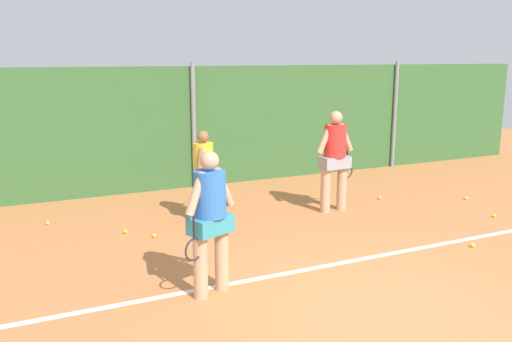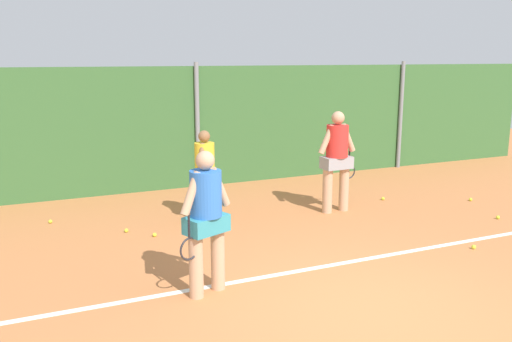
{
  "view_description": "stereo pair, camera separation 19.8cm",
  "coord_description": "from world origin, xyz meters",
  "px_view_note": "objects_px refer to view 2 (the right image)",
  "views": [
    {
      "loc": [
        -3.68,
        -4.56,
        2.87
      ],
      "look_at": [
        -0.15,
        3.04,
        1.08
      ],
      "focal_mm": 37.62,
      "sensor_mm": 36.0,
      "label": 1
    },
    {
      "loc": [
        -3.5,
        -4.64,
        2.87
      ],
      "look_at": [
        -0.15,
        3.04,
        1.08
      ],
      "focal_mm": 37.62,
      "sensor_mm": 36.0,
      "label": 2
    }
  ],
  "objects_px": {
    "player_backcourt_far": "(205,171)",
    "tennis_ball_5": "(498,217)",
    "tennis_ball_7": "(474,247)",
    "player_foreground_near": "(206,215)",
    "tennis_ball_10": "(383,199)",
    "tennis_ball_1": "(126,230)",
    "tennis_ball_3": "(50,221)",
    "player_midcourt": "(337,156)",
    "tennis_ball_2": "(155,235)",
    "tennis_ball_9": "(471,199)"
  },
  "relations": [
    {
      "from": "tennis_ball_10",
      "to": "player_backcourt_far",
      "type": "bearing_deg",
      "value": 177.92
    },
    {
      "from": "tennis_ball_1",
      "to": "player_backcourt_far",
      "type": "bearing_deg",
      "value": 4.66
    },
    {
      "from": "tennis_ball_5",
      "to": "tennis_ball_10",
      "type": "distance_m",
      "value": 2.2
    },
    {
      "from": "player_backcourt_far",
      "to": "tennis_ball_7",
      "type": "height_order",
      "value": "player_backcourt_far"
    },
    {
      "from": "player_foreground_near",
      "to": "tennis_ball_7",
      "type": "xyz_separation_m",
      "value": [
        4.21,
        -0.15,
        -0.97
      ]
    },
    {
      "from": "player_foreground_near",
      "to": "tennis_ball_10",
      "type": "xyz_separation_m",
      "value": [
        4.68,
        2.74,
        -0.97
      ]
    },
    {
      "from": "tennis_ball_1",
      "to": "tennis_ball_3",
      "type": "xyz_separation_m",
      "value": [
        -1.13,
        1.04,
        0.0
      ]
    },
    {
      "from": "player_foreground_near",
      "to": "tennis_ball_5",
      "type": "distance_m",
      "value": 5.92
    },
    {
      "from": "tennis_ball_1",
      "to": "tennis_ball_2",
      "type": "distance_m",
      "value": 0.56
    },
    {
      "from": "player_backcourt_far",
      "to": "tennis_ball_1",
      "type": "height_order",
      "value": "player_backcourt_far"
    },
    {
      "from": "player_foreground_near",
      "to": "tennis_ball_10",
      "type": "height_order",
      "value": "player_foreground_near"
    },
    {
      "from": "player_foreground_near",
      "to": "tennis_ball_9",
      "type": "xyz_separation_m",
      "value": [
        6.26,
        1.97,
        -0.97
      ]
    },
    {
      "from": "player_backcourt_far",
      "to": "tennis_ball_5",
      "type": "bearing_deg",
      "value": -79.38
    },
    {
      "from": "tennis_ball_1",
      "to": "tennis_ball_3",
      "type": "distance_m",
      "value": 1.54
    },
    {
      "from": "tennis_ball_5",
      "to": "tennis_ball_10",
      "type": "xyz_separation_m",
      "value": [
        -1.1,
        1.9,
        0.0
      ]
    },
    {
      "from": "tennis_ball_3",
      "to": "tennis_ball_5",
      "type": "xyz_separation_m",
      "value": [
        7.41,
        -2.96,
        0.0
      ]
    },
    {
      "from": "tennis_ball_5",
      "to": "player_foreground_near",
      "type": "bearing_deg",
      "value": -171.76
    },
    {
      "from": "tennis_ball_2",
      "to": "player_foreground_near",
      "type": "bearing_deg",
      "value": -87.13
    },
    {
      "from": "player_midcourt",
      "to": "tennis_ball_1",
      "type": "bearing_deg",
      "value": 173.3
    },
    {
      "from": "tennis_ball_10",
      "to": "player_foreground_near",
      "type": "bearing_deg",
      "value": -149.65
    },
    {
      "from": "tennis_ball_9",
      "to": "tennis_ball_2",
      "type": "bearing_deg",
      "value": 176.58
    },
    {
      "from": "player_foreground_near",
      "to": "player_backcourt_far",
      "type": "bearing_deg",
      "value": -129.66
    },
    {
      "from": "tennis_ball_1",
      "to": "tennis_ball_3",
      "type": "bearing_deg",
      "value": 137.51
    },
    {
      "from": "player_midcourt",
      "to": "tennis_ball_7",
      "type": "xyz_separation_m",
      "value": [
        0.85,
        -2.6,
        -1.03
      ]
    },
    {
      "from": "tennis_ball_3",
      "to": "tennis_ball_9",
      "type": "bearing_deg",
      "value": -13.01
    },
    {
      "from": "tennis_ball_5",
      "to": "tennis_ball_10",
      "type": "relative_size",
      "value": 1.0
    },
    {
      "from": "player_midcourt",
      "to": "tennis_ball_10",
      "type": "bearing_deg",
      "value": 10.62
    },
    {
      "from": "player_backcourt_far",
      "to": "tennis_ball_5",
      "type": "relative_size",
      "value": 24.54
    },
    {
      "from": "player_backcourt_far",
      "to": "tennis_ball_10",
      "type": "height_order",
      "value": "player_backcourt_far"
    },
    {
      "from": "tennis_ball_3",
      "to": "tennis_ball_9",
      "type": "xyz_separation_m",
      "value": [
        7.9,
        -1.82,
        0.0
      ]
    },
    {
      "from": "tennis_ball_3",
      "to": "tennis_ball_7",
      "type": "bearing_deg",
      "value": -34.07
    },
    {
      "from": "player_backcourt_far",
      "to": "tennis_ball_1",
      "type": "xyz_separation_m",
      "value": [
        -1.43,
        -0.12,
        -0.88
      ]
    },
    {
      "from": "tennis_ball_10",
      "to": "player_midcourt",
      "type": "bearing_deg",
      "value": -167.36
    },
    {
      "from": "player_foreground_near",
      "to": "tennis_ball_3",
      "type": "height_order",
      "value": "player_foreground_near"
    },
    {
      "from": "tennis_ball_2",
      "to": "tennis_ball_10",
      "type": "relative_size",
      "value": 1.0
    },
    {
      "from": "player_midcourt",
      "to": "tennis_ball_10",
      "type": "relative_size",
      "value": 28.69
    },
    {
      "from": "player_midcourt",
      "to": "tennis_ball_2",
      "type": "distance_m",
      "value": 3.63
    },
    {
      "from": "player_midcourt",
      "to": "tennis_ball_5",
      "type": "xyz_separation_m",
      "value": [
        2.42,
        -1.61,
        -1.03
      ]
    },
    {
      "from": "tennis_ball_3",
      "to": "player_backcourt_far",
      "type": "bearing_deg",
      "value": -19.79
    },
    {
      "from": "player_backcourt_far",
      "to": "tennis_ball_3",
      "type": "bearing_deg",
      "value": 103.62
    },
    {
      "from": "player_backcourt_far",
      "to": "tennis_ball_9",
      "type": "relative_size",
      "value": 24.54
    },
    {
      "from": "player_midcourt",
      "to": "tennis_ball_7",
      "type": "distance_m",
      "value": 2.92
    },
    {
      "from": "tennis_ball_2",
      "to": "tennis_ball_3",
      "type": "distance_m",
      "value": 2.09
    },
    {
      "from": "player_foreground_near",
      "to": "tennis_ball_3",
      "type": "bearing_deg",
      "value": -88.49
    },
    {
      "from": "tennis_ball_2",
      "to": "tennis_ball_3",
      "type": "relative_size",
      "value": 1.0
    },
    {
      "from": "tennis_ball_10",
      "to": "tennis_ball_2",
      "type": "bearing_deg",
      "value": -175.41
    },
    {
      "from": "tennis_ball_2",
      "to": "tennis_ball_5",
      "type": "xyz_separation_m",
      "value": [
        5.9,
        -1.52,
        0.0
      ]
    },
    {
      "from": "player_foreground_near",
      "to": "player_midcourt",
      "type": "bearing_deg",
      "value": -165.73
    },
    {
      "from": "player_midcourt",
      "to": "tennis_ball_10",
      "type": "height_order",
      "value": "player_midcourt"
    },
    {
      "from": "tennis_ball_7",
      "to": "tennis_ball_10",
      "type": "relative_size",
      "value": 1.0
    }
  ]
}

